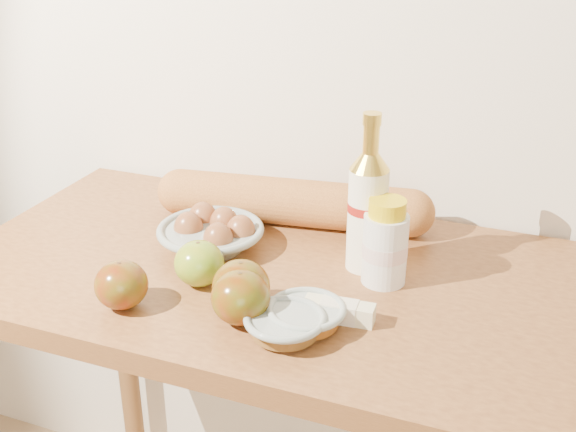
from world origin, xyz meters
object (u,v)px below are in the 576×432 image
(table, at_px, (294,333))
(baguette, at_px, (292,202))
(bourbon_bottle, at_px, (368,208))
(cream_bottle, at_px, (385,244))
(egg_bowl, at_px, (212,234))

(table, xyz_separation_m, baguette, (-0.07, 0.18, 0.17))
(bourbon_bottle, height_order, cream_bottle, bourbon_bottle)
(table, bearing_deg, baguette, 112.10)
(bourbon_bottle, relative_size, baguette, 0.50)
(cream_bottle, distance_m, egg_bowl, 0.32)
(cream_bottle, height_order, egg_bowl, cream_bottle)
(table, height_order, baguette, baguette)
(cream_bottle, bearing_deg, baguette, 123.62)
(table, xyz_separation_m, bourbon_bottle, (0.11, 0.06, 0.24))
(egg_bowl, bearing_deg, table, -10.78)
(egg_bowl, bearing_deg, baguette, 56.46)
(egg_bowl, distance_m, baguette, 0.18)
(baguette, bearing_deg, table, -76.13)
(bourbon_bottle, distance_m, cream_bottle, 0.07)
(cream_bottle, bearing_deg, egg_bowl, 157.31)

